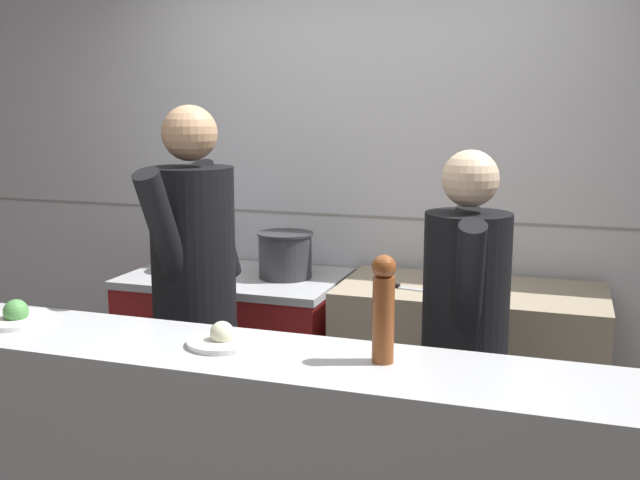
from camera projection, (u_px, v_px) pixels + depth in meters
The scene contains 12 objects.
wall_back_tiled at pixel (362, 188), 4.07m from camera, with size 8.00×0.06×2.60m.
oven_range at pixel (237, 352), 4.04m from camera, with size 1.13×0.71×0.86m.
prep_counter at pixel (468, 377), 3.65m from camera, with size 1.25×0.65×0.89m.
stock_pot at pixel (191, 252), 4.04m from camera, with size 0.24×0.24×0.19m.
sauce_pot at pixel (285, 254), 3.88m from camera, with size 0.29×0.29×0.24m.
mixing_bowl_steel at pixel (462, 281), 3.55m from camera, with size 0.27×0.27×0.07m.
chefs_knife at pixel (405, 287), 3.55m from camera, with size 0.34×0.08×0.02m.
plated_dish_main at pixel (16, 317), 2.69m from camera, with size 0.26×0.26×0.09m.
plated_dish_appetiser at pixel (222, 339), 2.44m from camera, with size 0.23×0.23×0.08m.
pepper_mill at pixel (383, 307), 2.25m from camera, with size 0.07×0.07×0.33m.
chef_head_cook at pixel (194, 289), 3.19m from camera, with size 0.37×0.76×1.75m.
chef_sous at pixel (465, 337), 2.83m from camera, with size 0.37×0.70×1.59m.
Camera 1 is at (1.07, -2.38, 1.76)m, focal length 42.00 mm.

